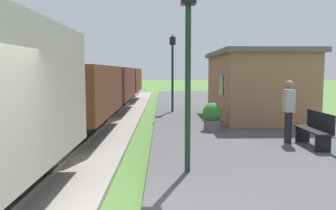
{
  "coord_description": "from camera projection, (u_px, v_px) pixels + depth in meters",
  "views": [
    {
      "loc": [
        0.5,
        -3.36,
        2.21
      ],
      "look_at": [
        0.7,
        8.69,
        1.01
      ],
      "focal_mm": 36.37,
      "sensor_mm": 36.0,
      "label": 1
    }
  ],
  "objects": [
    {
      "name": "station_hut",
      "position": [
        255.0,
        84.0,
        14.29
      ],
      "size": [
        3.5,
        5.8,
        2.78
      ],
      "color": "#9E6B4C",
      "rests_on": "platform_slab"
    },
    {
      "name": "person_waiting",
      "position": [
        289.0,
        109.0,
        9.23
      ],
      "size": [
        0.27,
        0.4,
        1.71
      ],
      "rotation": [
        0.0,
        0.0,
        3.06
      ],
      "color": "black",
      "rests_on": "platform_slab"
    },
    {
      "name": "potted_planter",
      "position": [
        212.0,
        116.0,
        11.32
      ],
      "size": [
        0.64,
        0.64,
        0.92
      ],
      "color": "slate",
      "rests_on": "platform_slab"
    },
    {
      "name": "bench_near_hut",
      "position": [
        315.0,
        129.0,
        8.81
      ],
      "size": [
        0.42,
        1.5,
        0.91
      ],
      "color": "black",
      "rests_on": "platform_slab"
    },
    {
      "name": "bench_down_platform",
      "position": [
        234.0,
        98.0,
        18.88
      ],
      "size": [
        0.42,
        1.5,
        0.91
      ],
      "color": "black",
      "rests_on": "platform_slab"
    },
    {
      "name": "freight_train",
      "position": [
        91.0,
        89.0,
        13.72
      ],
      "size": [
        2.5,
        26.0,
        2.72
      ],
      "color": "gray",
      "rests_on": "rail_near"
    },
    {
      "name": "lamp_post_far",
      "position": [
        172.0,
        59.0,
        16.26
      ],
      "size": [
        0.28,
        0.28,
        3.7
      ],
      "color": "#193823",
      "rests_on": "platform_slab"
    },
    {
      "name": "lamp_post_near",
      "position": [
        188.0,
        40.0,
        6.41
      ],
      "size": [
        0.28,
        0.28,
        3.7
      ],
      "color": "#193823",
      "rests_on": "platform_slab"
    }
  ]
}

